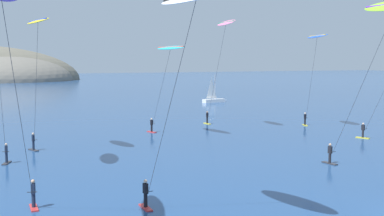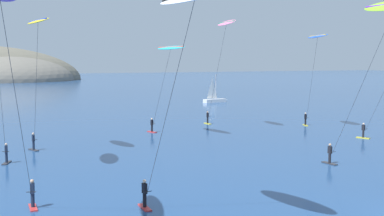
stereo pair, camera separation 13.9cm
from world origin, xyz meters
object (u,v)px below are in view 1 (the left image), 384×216
object	(u,v)px
kitesurfer_yellow	(37,33)
kitesurfer_cyan	(169,56)
kitesurfer_white	(192,13)
kitesurfer_purple	(4,15)
kitesurfer_blue	(316,43)
sailboat_near	(215,99)
kitesurfer_pink	(224,33)

from	to	relation	value
kitesurfer_yellow	kitesurfer_cyan	bearing A→B (deg)	16.33
kitesurfer_white	kitesurfer_purple	world-z (taller)	kitesurfer_white
kitesurfer_white	kitesurfer_blue	distance (m)	40.04
sailboat_near	kitesurfer_yellow	xyz separation A→B (m)	(-40.50, -41.01, 10.33)
kitesurfer_cyan	kitesurfer_yellow	bearing A→B (deg)	-163.67
kitesurfer_yellow	kitesurfer_pink	world-z (taller)	kitesurfer_pink
kitesurfer_pink	kitesurfer_purple	xyz separation A→B (m)	(-27.51, -28.27, -1.30)
kitesurfer_purple	kitesurfer_cyan	bearing A→B (deg)	53.57
sailboat_near	kitesurfer_purple	xyz separation A→B (m)	(-45.04, -62.62, 9.95)
kitesurfer_cyan	kitesurfer_blue	world-z (taller)	kitesurfer_blue
kitesurfer_purple	kitesurfer_blue	bearing A→B (deg)	32.11
kitesurfer_white	kitesurfer_blue	size ratio (longest dim) A/B	1.01
kitesurfer_pink	kitesurfer_cyan	bearing A→B (deg)	-164.11
kitesurfer_purple	kitesurfer_pink	bearing A→B (deg)	45.78
kitesurfer_cyan	kitesurfer_purple	xyz separation A→B (m)	(-19.10, -25.88, 1.51)
kitesurfer_cyan	kitesurfer_pink	world-z (taller)	kitesurfer_pink
sailboat_near	kitesurfer_pink	bearing A→B (deg)	-117.03
kitesurfer_cyan	kitesurfer_white	bearing A→B (deg)	-110.99
kitesurfer_blue	kitesurfer_purple	bearing A→B (deg)	-147.89
kitesurfer_purple	kitesurfer_yellow	bearing A→B (deg)	78.14
kitesurfer_white	sailboat_near	bearing A→B (deg)	60.51
kitesurfer_cyan	kitesurfer_yellow	xyz separation A→B (m)	(-14.56, -4.27, 1.90)
kitesurfer_white	kitesurfer_blue	xyz separation A→B (m)	(30.03, 26.48, -0.14)
kitesurfer_purple	sailboat_near	bearing A→B (deg)	54.27
kitesurfer_white	kitesurfer_pink	size ratio (longest dim) A/B	0.89
sailboat_near	kitesurfer_blue	size ratio (longest dim) A/B	0.50
sailboat_near	kitesurfer_purple	bearing A→B (deg)	-125.73
kitesurfer_blue	kitesurfer_purple	world-z (taller)	kitesurfer_blue
sailboat_near	kitesurfer_cyan	size ratio (longest dim) A/B	0.58
kitesurfer_cyan	kitesurfer_blue	distance (m)	19.32
kitesurfer_white	kitesurfer_blue	bearing A→B (deg)	41.41
kitesurfer_cyan	kitesurfer_yellow	world-z (taller)	kitesurfer_yellow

